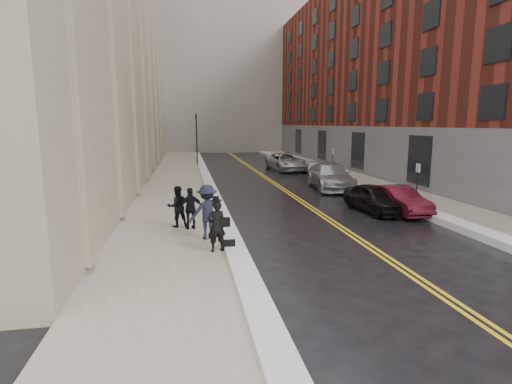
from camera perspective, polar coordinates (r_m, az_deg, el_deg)
name	(u,v)px	position (r m, az deg, el deg)	size (l,w,h in m)	color
ground	(320,272)	(11.83, 9.10, -11.27)	(160.00, 160.00, 0.00)	black
sidewalk_left	(175,187)	(26.76, -11.56, 0.64)	(4.00, 64.00, 0.15)	gray
sidewalk_right	(367,182)	(29.60, 15.55, 1.34)	(3.00, 64.00, 0.15)	gray
lane_stripe_a	(277,186)	(27.44, 2.96, 0.89)	(0.12, 64.00, 0.01)	gold
lane_stripe_b	(280,186)	(27.49, 3.45, 0.91)	(0.12, 64.00, 0.01)	gold
snow_ridge_left	(210,186)	(26.78, -6.64, 0.90)	(0.70, 60.80, 0.26)	white
snow_ridge_right	(342,182)	(28.85, 12.24, 1.42)	(0.85, 60.80, 0.30)	white
building_right	(427,69)	(39.86, 23.19, 15.88)	(14.00, 50.00, 18.00)	maroon
tower_far_right	(279,27)	(80.43, 3.26, 22.50)	(22.00, 18.00, 44.00)	slate
traffic_signal	(197,135)	(40.45, -8.48, 8.03)	(0.18, 0.15, 5.20)	black
parking_sign_near	(417,180)	(21.95, 22.04, 1.54)	(0.06, 0.35, 2.23)	black
parking_sign_far	(333,160)	(32.68, 10.90, 4.55)	(0.06, 0.35, 2.23)	black
car_black	(375,198)	(20.03, 16.59, -0.86)	(1.59, 3.95, 1.34)	black
car_maroon	(398,200)	(20.12, 19.64, -1.06)	(1.37, 3.92, 1.29)	#480D18
car_silver_near	(330,176)	(26.53, 10.57, 2.22)	(2.30, 5.66, 1.64)	#929599
car_silver_far	(286,162)	(36.46, 4.36, 4.34)	(2.67, 5.78, 1.61)	#A6A8AF
pedestrian_main	(216,226)	(12.88, -5.68, -4.86)	(0.61, 0.40, 1.66)	black
pedestrian_a	(177,206)	(16.16, -11.18, -2.04)	(0.80, 0.62, 1.64)	black
pedestrian_b	(207,212)	(14.28, -6.98, -2.84)	(1.26, 0.73, 1.95)	black
pedestrian_c	(191,208)	(15.73, -9.29, -2.32)	(0.96, 0.40, 1.63)	black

